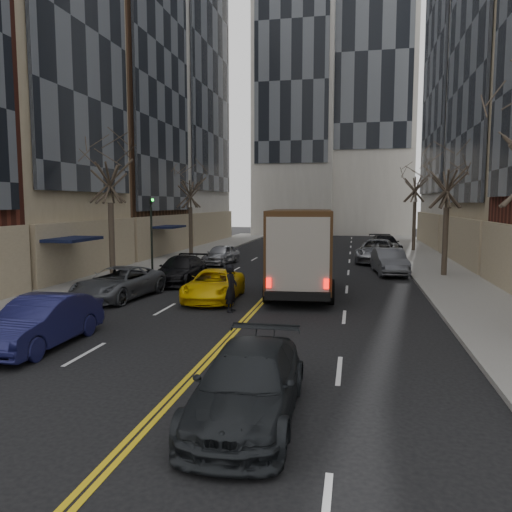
{
  "coord_description": "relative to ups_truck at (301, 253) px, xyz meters",
  "views": [
    {
      "loc": [
        3.8,
        -4.34,
        4.2
      ],
      "look_at": [
        0.18,
        13.98,
        2.2
      ],
      "focal_mm": 35.0,
      "sensor_mm": 36.0,
      "label": 1
    }
  ],
  "objects": [
    {
      "name": "ups_truck",
      "position": [
        0.0,
        0.0,
        0.0
      ],
      "size": [
        3.3,
        7.26,
        3.88
      ],
      "rotation": [
        0.0,
        0.0,
        0.07
      ],
      "color": "black",
      "rests_on": "ground"
    },
    {
      "name": "traffic_signal",
      "position": [
        -8.84,
        4.01,
        0.86
      ],
      "size": [
        0.29,
        0.26,
        4.7
      ],
      "color": "black",
      "rests_on": "sidewalk_left"
    },
    {
      "name": "parked_lf_e",
      "position": [
        -6.54,
        10.37,
        -1.28
      ],
      "size": [
        2.06,
        4.13,
        1.35
      ],
      "primitive_type": "imported",
      "rotation": [
        0.0,
        0.0,
        -0.12
      ],
      "color": "#A3A5AB",
      "rests_on": "ground"
    },
    {
      "name": "streetwall_left",
      "position": [
        -17.74,
        12.91,
        13.6
      ],
      "size": [
        14.0,
        49.5,
        36.0
      ],
      "color": "#562319",
      "rests_on": "ground"
    },
    {
      "name": "tree_lf_mid",
      "position": [
        -10.24,
        2.01,
        4.64
      ],
      "size": [
        3.2,
        3.2,
        8.91
      ],
      "color": "#382D23",
      "rests_on": "sidewalk_left"
    },
    {
      "name": "taxi",
      "position": [
        -3.57,
        -1.77,
        -1.31
      ],
      "size": [
        2.45,
        4.79,
        1.29
      ],
      "primitive_type": "imported",
      "rotation": [
        0.0,
        0.0,
        0.07
      ],
      "color": "yellow",
      "rests_on": "ground"
    },
    {
      "name": "parked_rt_a",
      "position": [
        4.43,
        7.74,
        -1.2
      ],
      "size": [
        2.09,
        4.73,
        1.51
      ],
      "primitive_type": "imported",
      "rotation": [
        0.0,
        0.0,
        0.11
      ],
      "color": "#4A4C51",
      "rests_on": "ground"
    },
    {
      "name": "pedestrian",
      "position": [
        -2.25,
        -3.93,
        -1.03
      ],
      "size": [
        0.5,
        0.71,
        1.85
      ],
      "primitive_type": "imported",
      "rotation": [
        0.0,
        0.0,
        1.49
      ],
      "color": "black",
      "rests_on": "ground"
    },
    {
      "name": "sidewalk_left",
      "position": [
        -10.44,
        9.01,
        -1.88
      ],
      "size": [
        4.0,
        66.0,
        0.15
      ],
      "primitive_type": "cube",
      "color": "slate",
      "rests_on": "ground"
    },
    {
      "name": "tree_rt_far",
      "position": [
        7.36,
        22.01,
        4.79
      ],
      "size": [
        3.2,
        3.2,
        9.11
      ],
      "color": "#382D23",
      "rests_on": "sidewalk_right"
    },
    {
      "name": "observer_sedan",
      "position": [
        0.4,
        -13.19,
        -1.27
      ],
      "size": [
        2.04,
        4.79,
        1.38
      ],
      "rotation": [
        0.0,
        0.0,
        0.02
      ],
      "color": "black",
      "rests_on": "ground"
    },
    {
      "name": "parked_rt_c",
      "position": [
        4.86,
        20.07,
        -1.19
      ],
      "size": [
        2.8,
        5.49,
        1.52
      ],
      "primitive_type": "imported",
      "rotation": [
        0.0,
        0.0,
        0.13
      ],
      "color": "black",
      "rests_on": "ground"
    },
    {
      "name": "tree_lf_far",
      "position": [
        -10.24,
        15.01,
        4.07
      ],
      "size": [
        3.2,
        3.2,
        8.12
      ],
      "color": "#382D23",
      "rests_on": "sidewalk_left"
    },
    {
      "name": "parked_lf_c",
      "position": [
        -7.74,
        -2.32,
        -1.26
      ],
      "size": [
        2.87,
        5.23,
        1.39
      ],
      "primitive_type": "imported",
      "rotation": [
        0.0,
        0.0,
        -0.12
      ],
      "color": "#4B4D52",
      "rests_on": "ground"
    },
    {
      "name": "tree_rt_mid",
      "position": [
        7.36,
        7.01,
        4.21
      ],
      "size": [
        3.2,
        3.2,
        8.32
      ],
      "color": "#382D23",
      "rests_on": "sidewalk_right"
    },
    {
      "name": "parked_lf_b",
      "position": [
        -6.54,
        -9.58,
        -1.21
      ],
      "size": [
        1.58,
        4.51,
        1.48
      ],
      "primitive_type": "imported",
      "rotation": [
        0.0,
        0.0,
        -0.0
      ],
      "color": "#13143E",
      "rests_on": "ground"
    },
    {
      "name": "parked_lf_d",
      "position": [
        -6.54,
        2.29,
        -1.26
      ],
      "size": [
        2.01,
        4.82,
        1.39
      ],
      "primitive_type": "imported",
      "rotation": [
        0.0,
        0.0,
        0.01
      ],
      "color": "black",
      "rests_on": "ground"
    },
    {
      "name": "parked_rt_b",
      "position": [
        3.98,
        13.62,
        -1.14
      ],
      "size": [
        3.36,
        6.11,
        1.62
      ],
      "primitive_type": "imported",
      "rotation": [
        0.0,
        0.0,
        -0.12
      ],
      "color": "#9C9FA4",
      "rests_on": "ground"
    },
    {
      "name": "sidewalk_right",
      "position": [
        7.56,
        9.01,
        -1.88
      ],
      "size": [
        4.0,
        66.0,
        0.15
      ],
      "primitive_type": "cube",
      "color": "slate",
      "rests_on": "ground"
    }
  ]
}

